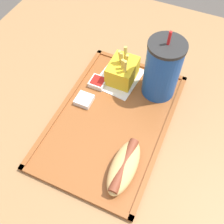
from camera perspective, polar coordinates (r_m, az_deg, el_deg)
name	(u,v)px	position (r m, az deg, el deg)	size (l,w,h in m)	color
ground_plane	(111,194)	(1.42, -0.22, -17.34)	(8.00, 8.00, 0.00)	#4C4742
dining_table	(111,164)	(1.05, -0.29, -11.17)	(1.03, 1.01, 0.78)	olive
food_tray	(112,119)	(0.68, 0.00, -1.64)	(0.43, 0.28, 0.01)	brown
paper_napkin	(119,78)	(0.76, 1.49, 7.40)	(0.14, 0.12, 0.00)	white
soda_cup	(162,69)	(0.68, 10.88, 9.08)	(0.09, 0.09, 0.20)	#194CA5
hot_dog_far	(124,166)	(0.59, 2.63, -11.72)	(0.14, 0.06, 0.04)	tan
fries_carton	(123,71)	(0.74, 2.31, 8.98)	(0.09, 0.07, 0.11)	gold
sauce_cup_mayo	(84,100)	(0.70, -6.07, 2.68)	(0.04, 0.04, 0.02)	silver
sauce_cup_ketchup	(98,82)	(0.74, -3.09, 6.51)	(0.04, 0.04, 0.02)	silver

